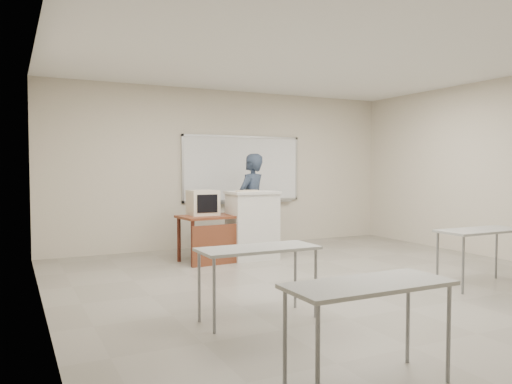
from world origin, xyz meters
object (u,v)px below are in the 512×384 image
mouse (240,214)px  keyboard (247,191)px  whiteboard (242,170)px  crt_monitor (203,203)px  instructor_desk (222,229)px  laptop (245,211)px  podium (252,225)px  presenter (251,203)px

mouse → keyboard: bearing=13.8°
whiteboard → crt_monitor: bearing=-136.1°
instructor_desk → mouse: size_ratio=14.72×
laptop → mouse: size_ratio=3.56×
whiteboard → podium: bearing=-108.8°
whiteboard → instructor_desk: (-1.04, -1.48, -0.95)m
whiteboard → instructor_desk: 2.04m
whiteboard → instructor_desk: whiteboard is taller
instructor_desk → mouse: bearing=-23.5°
instructor_desk → keyboard: keyboard is taller
instructor_desk → keyboard: bearing=-20.6°
instructor_desk → keyboard: (0.39, -0.11, 0.61)m
whiteboard → crt_monitor: (-1.29, -1.24, -0.53)m
whiteboard → podium: (-0.50, -1.47, -0.91)m
podium → mouse: size_ratio=12.55×
instructor_desk → keyboard: 0.74m
mouse → keyboard: keyboard is taller
whiteboard → keyboard: whiteboard is taller
crt_monitor → podium: bearing=-14.2°
podium → laptop: bearing=-169.1°
mouse → presenter: 0.86m
whiteboard → podium: 1.80m
whiteboard → mouse: 1.89m
instructor_desk → crt_monitor: size_ratio=2.69×
crt_monitor → laptop: bearing=-19.4°
whiteboard → laptop: whiteboard is taller
podium → whiteboard: bearing=72.1°
podium → crt_monitor: bearing=165.0°
instructor_desk → podium: podium is taller
crt_monitor → keyboard: crt_monitor is taller
podium → mouse: bearing=-159.1°
podium → keyboard: bearing=-140.4°
podium → keyboard: 0.60m
instructor_desk → laptop: (0.40, -0.02, 0.28)m
keyboard → laptop: bearing=74.7°
laptop → whiteboard: bearing=70.2°
instructor_desk → presenter: 1.05m
podium → keyboard: keyboard is taller
whiteboard → mouse: size_ratio=27.59×
podium → presenter: size_ratio=0.64×
instructor_desk → crt_monitor: 0.55m
keyboard → presenter: bearing=48.5°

